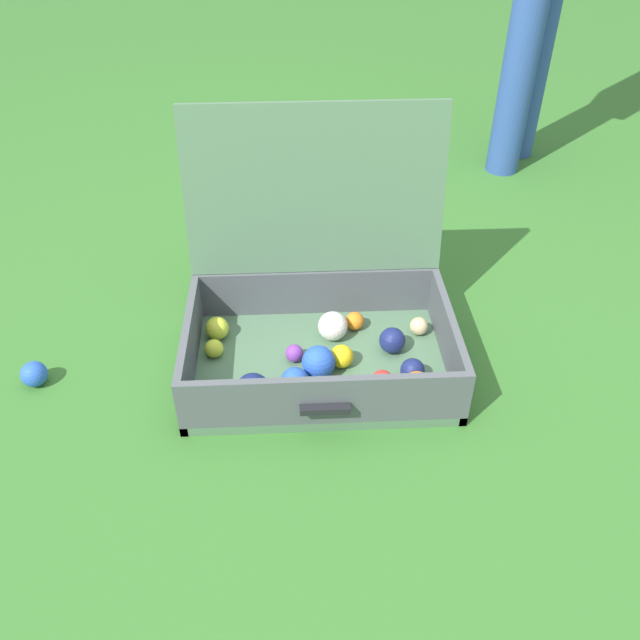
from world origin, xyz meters
TOP-DOWN VIEW (x-y plane):
  - ground_plane at (0.00, 0.00)m, footprint 16.00×16.00m
  - open_suitcase at (-0.02, 0.12)m, footprint 0.64×0.53m
  - stray_ball_on_grass at (-0.71, 0.05)m, footprint 0.06×0.06m

SIDE VIEW (x-z plane):
  - ground_plane at x=0.00m, z-range 0.00..0.00m
  - stray_ball_on_grass at x=-0.71m, z-range 0.00..0.06m
  - open_suitcase at x=-0.02m, z-range -0.16..0.41m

